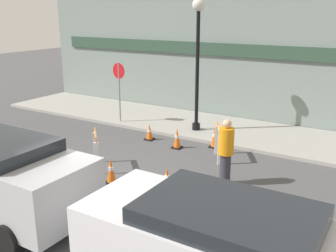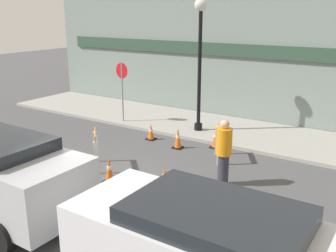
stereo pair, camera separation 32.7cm
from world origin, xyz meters
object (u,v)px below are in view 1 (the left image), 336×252
(person_worker, at_px, (226,150))
(parked_car_2, at_px, (227,250))
(streetlamp_post, at_px, (198,47))
(stop_sign, at_px, (119,83))

(person_worker, bearing_deg, parked_car_2, 122.56)
(streetlamp_post, relative_size, person_worker, 2.67)
(streetlamp_post, bearing_deg, person_worker, -52.90)
(person_worker, xyz_separation_m, parked_car_2, (1.76, -3.99, 0.02))
(stop_sign, xyz_separation_m, parked_car_2, (7.52, -7.00, -0.70))
(streetlamp_post, distance_m, person_worker, 4.97)
(person_worker, distance_m, parked_car_2, 4.36)
(streetlamp_post, height_order, parked_car_2, streetlamp_post)
(streetlamp_post, bearing_deg, parked_car_2, -59.47)
(parked_car_2, bearing_deg, stop_sign, 137.05)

